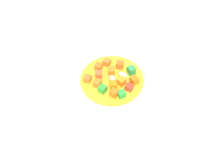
# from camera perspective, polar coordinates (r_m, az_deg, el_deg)

# --- Properties ---
(ground_plane) EXTENTS (1.40, 1.40, 0.02)m
(ground_plane) POSITION_cam_1_polar(r_m,az_deg,el_deg) (0.62, 0.00, -1.86)
(ground_plane) COLOR silver
(soup_bowl_main) EXTENTS (0.17, 0.17, 0.06)m
(soup_bowl_main) POSITION_cam_1_polar(r_m,az_deg,el_deg) (0.59, 0.01, 0.17)
(soup_bowl_main) COLOR white
(soup_bowl_main) RESTS_ON ground_plane
(spoon) EXTENTS (0.06, 0.18, 0.01)m
(spoon) POSITION_cam_1_polar(r_m,az_deg,el_deg) (0.61, 12.94, -2.01)
(spoon) COLOR silver
(spoon) RESTS_ON ground_plane
(side_bowl_small) EXTENTS (0.12, 0.12, 0.04)m
(side_bowl_small) POSITION_cam_1_polar(r_m,az_deg,el_deg) (0.73, -0.98, 12.30)
(side_bowl_small) COLOR white
(side_bowl_small) RESTS_ON ground_plane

